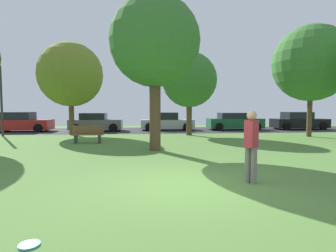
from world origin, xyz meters
TOP-DOWN VIEW (x-y plane):
  - ground_plane at (0.00, 0.00)m, footprint 44.00×44.00m
  - road_strip at (0.00, 16.00)m, footprint 44.00×6.40m
  - maple_tree_far at (9.62, 10.11)m, footprint 4.74×4.74m
  - maple_tree_near at (2.17, 11.76)m, footprint 3.65×3.65m
  - birch_tree_lone at (-0.40, 5.28)m, footprint 3.79×3.79m
  - oak_tree_center at (-5.75, 12.76)m, footprint 4.31×4.31m
  - person_catcher at (1.66, -0.00)m, footprint 0.39×0.38m
  - frisbee_disc at (-2.40, -2.65)m, footprint 0.27×0.27m
  - parked_car_red at (-10.32, 15.73)m, footprint 4.41×2.00m
  - parked_car_grey at (-4.62, 15.65)m, footprint 4.01×2.10m
  - parked_car_silver at (1.05, 16.28)m, footprint 4.35×1.96m
  - parked_car_green at (6.75, 15.99)m, footprint 4.52×2.03m
  - parked_car_black at (12.42, 15.95)m, footprint 4.53×2.03m
  - park_bench at (-3.76, 8.11)m, footprint 1.60×0.45m
  - street_lamp_post at (-9.97, 12.20)m, footprint 0.14×0.14m

SIDE VIEW (x-z plane):
  - ground_plane at x=0.00m, z-range 0.00..0.00m
  - road_strip at x=0.00m, z-range 0.00..0.01m
  - frisbee_disc at x=-2.40m, z-range 0.00..0.03m
  - park_bench at x=-3.76m, z-range 0.01..0.91m
  - parked_car_grey at x=-4.62m, z-range -0.06..1.37m
  - parked_car_silver at x=1.05m, z-range -0.07..1.39m
  - parked_car_green at x=6.75m, z-range -0.05..1.37m
  - parked_car_black at x=12.42m, z-range -0.07..1.42m
  - parked_car_red at x=-10.32m, z-range -0.07..1.44m
  - person_catcher at x=1.66m, z-range 0.10..1.84m
  - street_lamp_post at x=-9.97m, z-range 0.00..4.50m
  - maple_tree_near at x=2.17m, z-range 0.92..6.44m
  - oak_tree_center at x=-5.75m, z-range 0.95..7.17m
  - birch_tree_lone at x=-0.40m, z-range 1.30..7.78m
  - maple_tree_far at x=9.62m, z-range 1.12..8.10m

